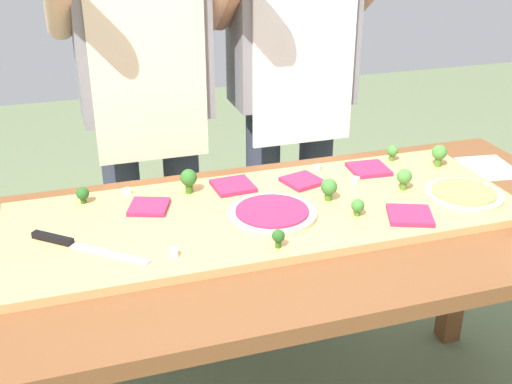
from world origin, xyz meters
The scene contains 25 objects.
prep_table centered at (0.00, 0.00, 0.68)m, with size 1.77×0.80×0.78m.
cutting_board centered at (0.00, 0.06, 0.79)m, with size 1.31×0.49×0.02m, color tan.
chefs_knife centered at (-0.49, 0.02, 0.81)m, with size 0.25×0.22×0.02m.
pizza_whole_beet_magenta centered at (0.00, 0.03, 0.81)m, with size 0.23×0.23×0.02m.
pizza_whole_pesto_green centered at (0.53, -0.02, 0.81)m, with size 0.21×0.21×0.02m.
pizza_slice_near_right centered at (-0.29, 0.16, 0.81)m, with size 0.10×0.10×0.01m, color #9E234C.
pizza_slice_center centered at (0.33, -0.09, 0.81)m, with size 0.11×0.11×0.01m, color #9E234C.
pizza_slice_far_right centered at (0.36, 0.21, 0.81)m, with size 0.11×0.11×0.01m, color #9E234C.
pizza_slice_far_left centered at (-0.05, 0.22, 0.81)m, with size 0.11×0.11×0.01m, color #9E234C.
pizza_slice_near_left centered at (0.15, 0.19, 0.81)m, with size 0.10×0.10×0.01m, color #9E234C.
broccoli_floret_front_left centered at (0.20, -0.04, 0.83)m, with size 0.03×0.03×0.04m.
broccoli_floret_center_right centered at (0.17, 0.07, 0.84)m, with size 0.04×0.04×0.06m.
broccoli_floret_center_left centered at (0.39, 0.06, 0.84)m, with size 0.04×0.04×0.06m.
broccoli_floret_back_mid centered at (0.47, 0.26, 0.83)m, with size 0.03×0.03×0.05m.
broccoli_floret_front_right centered at (-0.45, 0.24, 0.83)m, with size 0.03×0.03×0.04m.
broccoli_floret_back_right centered at (-0.17, 0.22, 0.85)m, with size 0.05×0.05×0.07m.
broccoli_floret_back_left centered at (0.58, 0.18, 0.85)m, with size 0.04×0.04×0.07m.
broccoli_floret_front_mid centered at (-0.04, -0.13, 0.83)m, with size 0.03×0.03×0.04m.
cheese_crumble_a centered at (0.29, 0.14, 0.81)m, with size 0.02×0.02×0.02m, color silver.
cheese_crumble_b centered at (0.22, 0.26, 0.81)m, with size 0.02×0.02×0.02m, color silver.
cheese_crumble_c centered at (-0.33, 0.26, 0.81)m, with size 0.02×0.02×0.02m, color white.
cheese_crumble_d centered at (-0.28, -0.10, 0.81)m, with size 0.02×0.02×0.02m, color white.
recipe_note centered at (0.75, 0.17, 0.78)m, with size 0.14×0.19×0.00m, color white.
cook_left centered at (-0.21, 0.63, 1.00)m, with size 0.54×0.39×1.67m.
cook_right centered at (0.28, 0.63, 1.00)m, with size 0.54×0.39×1.67m.
Camera 1 is at (-0.48, -1.33, 1.54)m, focal length 44.89 mm.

